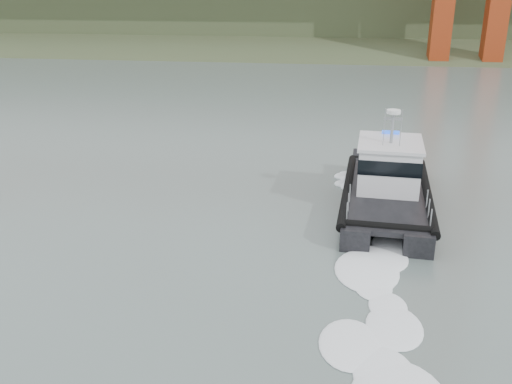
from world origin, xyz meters
The scene contains 3 objects.
ground centered at (0.00, 0.00, 0.00)m, with size 400.00×400.00×0.00m, color #546360.
headlands centered at (0.00, 125.50, 7.05)m, with size 500.00×105.36×27.12m.
patrol_boat centered at (5.41, 12.92, 1.52)m, with size 5.44×12.80×6.07m.
Camera 1 is at (2.00, -19.10, 12.87)m, focal length 40.00 mm.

